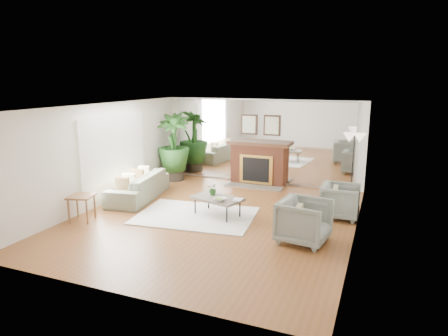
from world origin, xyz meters
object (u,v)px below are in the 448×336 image
at_px(armchair_back, 340,201).
at_px(armchair_front, 304,221).
at_px(sofa, 139,186).
at_px(potted_ficus, 173,145).
at_px(fireplace, 258,162).
at_px(side_table, 81,200).
at_px(floor_lamp, 354,143).
at_px(coffee_table, 217,199).

height_order(armchair_back, armchair_front, armchair_front).
relative_size(sofa, potted_ficus, 1.10).
bearing_deg(armchair_back, fireplace, 48.89).
relative_size(sofa, side_table, 3.60).
relative_size(sofa, armchair_back, 2.68).
height_order(side_table, potted_ficus, potted_ficus).
height_order(fireplace, armchair_back, fireplace).
height_order(side_table, floor_lamp, floor_lamp).
distance_m(coffee_table, armchair_front, 2.24).
xyz_separation_m(coffee_table, side_table, (-2.65, -1.39, 0.07)).
bearing_deg(fireplace, side_table, -120.57).
xyz_separation_m(side_table, potted_ficus, (0.10, 3.99, 0.61)).
bearing_deg(armchair_back, floor_lamp, -5.03).
bearing_deg(armchair_front, armchair_back, -8.23).
bearing_deg(fireplace, coffee_table, -89.99).
bearing_deg(side_table, fireplace, 59.43).
bearing_deg(armchair_front, fireplace, 36.63).
bearing_deg(fireplace, floor_lamp, -10.06).
bearing_deg(armchair_front, floor_lamp, -2.11).
height_order(armchair_back, potted_ficus, potted_ficus).
distance_m(armchair_front, side_table, 4.81).
relative_size(potted_ficus, floor_lamp, 1.19).
height_order(fireplace, coffee_table, fireplace).
height_order(sofa, floor_lamp, floor_lamp).
xyz_separation_m(coffee_table, armchair_front, (2.11, -0.74, 0.01)).
xyz_separation_m(coffee_table, floor_lamp, (2.70, 2.62, 1.06)).
distance_m(fireplace, floor_lamp, 2.86).
xyz_separation_m(sofa, floor_lamp, (5.15, 2.11, 1.14)).
bearing_deg(sofa, side_table, -15.78).
xyz_separation_m(coffee_table, potted_ficus, (-2.55, 2.61, 0.69)).
xyz_separation_m(sofa, potted_ficus, (-0.10, 2.10, 0.77)).
distance_m(coffee_table, floor_lamp, 3.91).
bearing_deg(floor_lamp, armchair_back, -93.44).
bearing_deg(side_table, coffee_table, 27.59).
bearing_deg(fireplace, armchair_front, -61.15).
relative_size(coffee_table, armchair_front, 1.38).
distance_m(fireplace, potted_ficus, 2.64).
height_order(sofa, armchair_front, armchair_front).
relative_size(armchair_back, side_table, 1.34).
bearing_deg(side_table, armchair_front, 7.75).
relative_size(coffee_table, armchair_back, 1.50).
bearing_deg(floor_lamp, coffee_table, -135.83).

